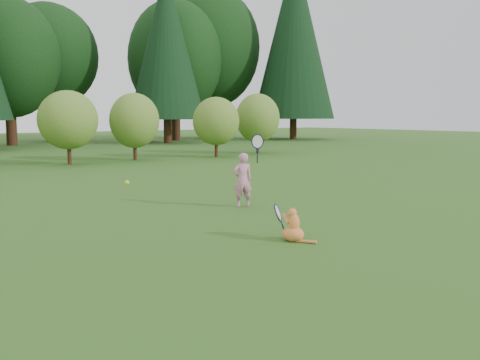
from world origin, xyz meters
TOP-DOWN VIEW (x-y plane):
  - ground at (0.00, 0.00)m, footprint 100.00×100.00m
  - shrub_row at (0.00, 13.00)m, footprint 28.00×3.00m
  - child at (1.16, 1.98)m, footprint 0.60×0.38m
  - cat at (0.02, -0.67)m, footprint 0.35×0.69m
  - tennis_ball at (-1.51, 1.37)m, footprint 0.07×0.07m

SIDE VIEW (x-z plane):
  - ground at x=0.00m, z-range 0.00..0.00m
  - cat at x=0.02m, z-range -0.07..0.56m
  - child at x=1.16m, z-range -0.23..1.32m
  - tennis_ball at x=-1.51m, z-range 0.69..0.77m
  - shrub_row at x=0.00m, z-range 0.00..2.80m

